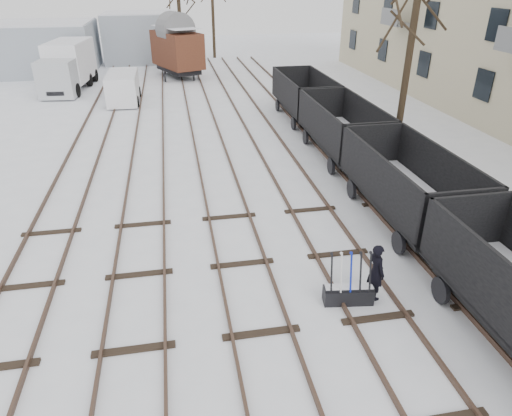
{
  "coord_description": "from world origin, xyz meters",
  "views": [
    {
      "loc": [
        -1.65,
        -8.23,
        7.76
      ],
      "look_at": [
        0.66,
        4.27,
        1.2
      ],
      "focal_mm": 32.0,
      "sensor_mm": 36.0,
      "label": 1
    }
  ],
  "objects_px": {
    "box_van_wagon": "(177,48)",
    "ground_frame": "(348,293)",
    "worker": "(376,272)",
    "lorry": "(68,66)",
    "panel_van": "(123,87)"
  },
  "relations": [
    {
      "from": "box_van_wagon",
      "to": "lorry",
      "type": "bearing_deg",
      "value": 178.93
    },
    {
      "from": "worker",
      "to": "lorry",
      "type": "relative_size",
      "value": 0.21
    },
    {
      "from": "worker",
      "to": "panel_van",
      "type": "xyz_separation_m",
      "value": [
        -8.03,
        22.68,
        0.2
      ]
    },
    {
      "from": "lorry",
      "to": "ground_frame",
      "type": "bearing_deg",
      "value": -60.98
    },
    {
      "from": "ground_frame",
      "to": "panel_van",
      "type": "relative_size",
      "value": 0.34
    },
    {
      "from": "worker",
      "to": "lorry",
      "type": "height_order",
      "value": "lorry"
    },
    {
      "from": "ground_frame",
      "to": "lorry",
      "type": "height_order",
      "value": "lorry"
    },
    {
      "from": "worker",
      "to": "lorry",
      "type": "distance_m",
      "value": 29.85
    },
    {
      "from": "box_van_wagon",
      "to": "ground_frame",
      "type": "bearing_deg",
      "value": -106.48
    },
    {
      "from": "box_van_wagon",
      "to": "lorry",
      "type": "height_order",
      "value": "box_van_wagon"
    },
    {
      "from": "ground_frame",
      "to": "panel_van",
      "type": "distance_m",
      "value": 23.93
    },
    {
      "from": "ground_frame",
      "to": "lorry",
      "type": "distance_m",
      "value": 29.66
    },
    {
      "from": "panel_van",
      "to": "ground_frame",
      "type": "bearing_deg",
      "value": -72.16
    },
    {
      "from": "box_van_wagon",
      "to": "lorry",
      "type": "distance_m",
      "value": 8.68
    },
    {
      "from": "ground_frame",
      "to": "panel_van",
      "type": "bearing_deg",
      "value": 115.3
    }
  ]
}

